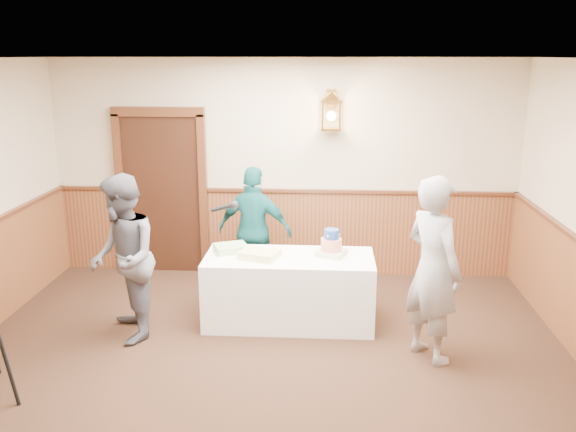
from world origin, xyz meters
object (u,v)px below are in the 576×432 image
object	(u,v)px
display_table	(289,289)
assistant_p	(255,231)
sheet_cake_green	(231,248)
interviewer	(123,259)
tiered_cake	(331,245)
baker	(433,269)
sheet_cake_yellow	(259,254)

from	to	relation	value
display_table	assistant_p	xyz separation A→B (m)	(-0.47, 0.84, 0.41)
sheet_cake_green	interviewer	size ratio (longest dim) A/B	0.20
tiered_cake	assistant_p	world-z (taller)	assistant_p
assistant_p	baker	bearing A→B (deg)	152.08
interviewer	baker	bearing A→B (deg)	62.65
tiered_cake	assistant_p	distance (m)	1.20
display_table	assistant_p	world-z (taller)	assistant_p
sheet_cake_yellow	baker	bearing A→B (deg)	-20.65
sheet_cake_green	assistant_p	world-z (taller)	assistant_p
interviewer	baker	size ratio (longest dim) A/B	0.95
assistant_p	display_table	bearing A→B (deg)	131.08
sheet_cake_green	tiered_cake	bearing A→B (deg)	-2.60
sheet_cake_green	interviewer	distance (m)	1.17
sheet_cake_yellow	assistant_p	xyz separation A→B (m)	(-0.16, 0.91, -0.01)
sheet_cake_green	assistant_p	distance (m)	0.74
sheet_cake_green	assistant_p	xyz separation A→B (m)	(0.17, 0.72, -0.01)
tiered_cake	sheet_cake_yellow	world-z (taller)	tiered_cake
tiered_cake	display_table	bearing A→B (deg)	-170.71
sheet_cake_yellow	interviewer	size ratio (longest dim) A/B	0.23
display_table	interviewer	distance (m)	1.77
baker	sheet_cake_green	bearing A→B (deg)	33.62
sheet_cake_yellow	assistant_p	bearing A→B (deg)	99.91
display_table	sheet_cake_yellow	xyz separation A→B (m)	(-0.31, -0.07, 0.42)
tiered_cake	assistant_p	xyz separation A→B (m)	(-0.92, 0.77, -0.08)
interviewer	assistant_p	xyz separation A→B (m)	(1.17, 1.33, -0.07)
sheet_cake_yellow	display_table	bearing A→B (deg)	12.33
tiered_cake	assistant_p	size ratio (longest dim) A/B	0.23
sheet_cake_yellow	tiered_cake	bearing A→B (deg)	10.55
display_table	sheet_cake_green	bearing A→B (deg)	169.24
display_table	interviewer	world-z (taller)	interviewer
display_table	baker	size ratio (longest dim) A/B	1.01
tiered_cake	interviewer	world-z (taller)	interviewer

